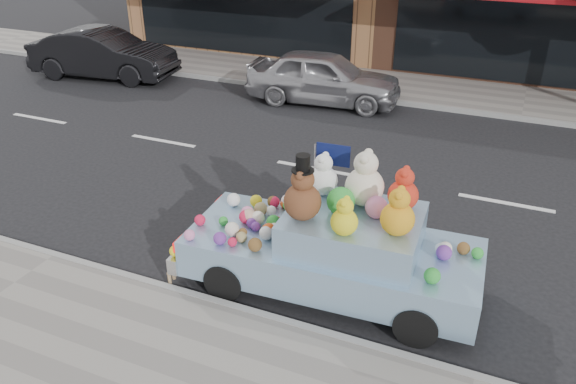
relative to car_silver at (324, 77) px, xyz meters
The scene contains 7 objects.
ground 6.97m from the car_silver, 38.69° to the right, with size 120.00×120.00×0.00m, color black.
far_sidewalk 5.87m from the car_silver, 21.88° to the left, with size 60.00×3.00×0.12m, color gray.
near_kerb 10.80m from the car_silver, 59.91° to the right, with size 60.00×0.12×0.13m, color gray.
far_kerb 5.49m from the car_silver, ahead, with size 60.00×0.12×0.13m, color gray.
car_silver is the anchor object (origin of this frame).
car_dark 7.53m from the car_silver, behind, with size 1.66×4.77×1.57m, color black.
art_car 8.81m from the car_silver, 68.92° to the right, with size 4.57×1.98×2.31m.
Camera 1 is at (-0.11, -10.53, 5.30)m, focal length 35.00 mm.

